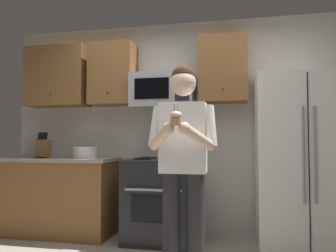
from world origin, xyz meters
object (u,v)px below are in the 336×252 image
(oven_range, at_px, (161,200))
(bowl_large_white, at_px, (85,152))
(microwave, at_px, (163,91))
(cupcake, at_px, (176,118))
(knife_block, at_px, (43,148))
(refrigerator, at_px, (301,163))
(person, at_px, (183,157))

(oven_range, xyz_separation_m, bowl_large_white, (-0.92, -0.03, 0.53))
(microwave, relative_size, cupcake, 4.26)
(bowl_large_white, bearing_deg, cupcake, -43.39)
(knife_block, distance_m, bowl_large_white, 0.55)
(oven_range, height_order, knife_block, knife_block)
(refrigerator, bearing_deg, microwave, 173.97)
(knife_block, bearing_deg, cupcake, -33.72)
(knife_block, bearing_deg, microwave, 5.79)
(bowl_large_white, xyz_separation_m, person, (1.33, -0.93, 0.00))
(refrigerator, height_order, bowl_large_white, refrigerator)
(microwave, height_order, refrigerator, microwave)
(person, bearing_deg, cupcake, -90.00)
(oven_range, bearing_deg, cupcake, -72.29)
(cupcake, bearing_deg, refrigerator, 48.79)
(oven_range, bearing_deg, bowl_large_white, -178.25)
(oven_range, distance_m, microwave, 1.26)
(cupcake, bearing_deg, microwave, 106.29)
(cupcake, bearing_deg, oven_range, 107.71)
(oven_range, xyz_separation_m, person, (0.41, -0.96, 0.53))
(bowl_large_white, relative_size, person, 0.16)
(person, bearing_deg, knife_block, 153.78)
(refrigerator, height_order, knife_block, refrigerator)
(cupcake, bearing_deg, person, 90.00)
(microwave, bearing_deg, bowl_large_white, -170.88)
(refrigerator, xyz_separation_m, knife_block, (-2.97, 0.01, 0.14))
(microwave, relative_size, knife_block, 2.31)
(cupcake, bearing_deg, bowl_large_white, 136.61)
(bowl_large_white, distance_m, person, 1.62)
(oven_range, relative_size, bowl_large_white, 3.22)
(person, bearing_deg, bowl_large_white, 145.09)
(microwave, bearing_deg, cupcake, -73.71)
(knife_block, relative_size, person, 0.18)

